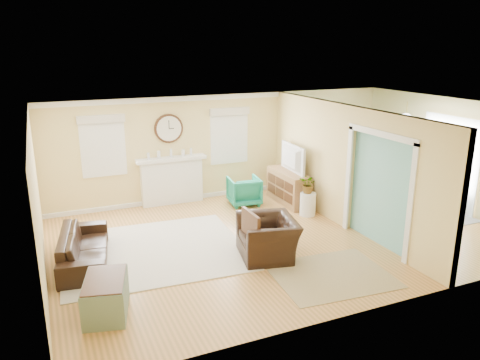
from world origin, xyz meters
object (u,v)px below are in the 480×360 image
at_px(credenza, 288,187).
at_px(dining_table, 398,196).
at_px(sofa, 84,247).
at_px(eames_chair, 268,238).
at_px(green_chair, 244,191).

bearing_deg(credenza, dining_table, -33.35).
height_order(sofa, eames_chair, eames_chair).
height_order(credenza, dining_table, credenza).
bearing_deg(sofa, eames_chair, -100.08).
height_order(eames_chair, credenza, credenza).
bearing_deg(credenza, green_chair, 162.20).
bearing_deg(eames_chair, dining_table, 117.13).
xyz_separation_m(eames_chair, credenza, (1.83, 2.52, 0.03)).
distance_m(eames_chair, dining_table, 4.15).
distance_m(credenza, dining_table, 2.59).
height_order(green_chair, dining_table, green_chair).
bearing_deg(green_chair, credenza, 169.44).
xyz_separation_m(eames_chair, green_chair, (0.79, 2.85, -0.03)).
distance_m(sofa, dining_table, 7.14).
distance_m(eames_chair, credenza, 3.12).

